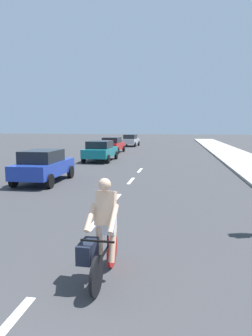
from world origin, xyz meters
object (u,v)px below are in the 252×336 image
Objects in this scene: cyclist at (102,235)px; parked_car_blue at (44,165)px; parked_car_red at (112,144)px; parked_car_silver at (131,140)px; parked_car_teal at (100,150)px.

parked_car_blue is at bearing -58.21° from cyclist.
parked_car_silver is (0.31, 10.19, -0.00)m from parked_car_red.
parked_car_teal is (-4.60, 17.99, 0.01)m from cyclist.
parked_car_red is (-0.20, 16.68, 0.00)m from parked_car_blue.
parked_car_teal is 1.05× the size of parked_car_red.
cyclist is 10.06m from parked_car_blue.
parked_car_silver is at bearing 89.86° from parked_car_red.
parked_car_red is at bearing -88.86° from parked_car_silver.
parked_car_blue is 9.30m from parked_car_teal.
parked_car_blue is 0.97× the size of parked_car_red.
parked_car_red is (-5.24, 25.39, 0.01)m from cyclist.
cyclist is 0.43× the size of parked_car_red.
cyclist is 25.93m from parked_car_red.
parked_car_teal is at bearing -86.05° from parked_car_silver.
parked_car_blue is 26.88m from parked_car_silver.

